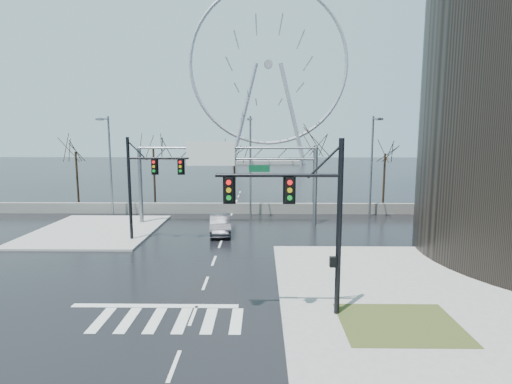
{
  "coord_description": "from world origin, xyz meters",
  "views": [
    {
      "loc": [
        3.09,
        -21.11,
        8.1
      ],
      "look_at": [
        2.7,
        7.85,
        4.0
      ],
      "focal_mm": 28.0,
      "sensor_mm": 36.0,
      "label": 1
    }
  ],
  "objects_px": {
    "signal_mast_far": "(144,179)",
    "sign_gantry": "(223,168)",
    "ferris_wheel": "(268,71)",
    "car": "(220,224)",
    "signal_mast_near": "(308,211)"
  },
  "relations": [
    {
      "from": "ferris_wheel",
      "to": "car",
      "type": "height_order",
      "value": "ferris_wheel"
    },
    {
      "from": "car",
      "to": "ferris_wheel",
      "type": "bearing_deg",
      "value": 79.85
    },
    {
      "from": "signal_mast_far",
      "to": "ferris_wheel",
      "type": "bearing_deg",
      "value": 82.8
    },
    {
      "from": "signal_mast_far",
      "to": "car",
      "type": "relative_size",
      "value": 1.67
    },
    {
      "from": "signal_mast_far",
      "to": "sign_gantry",
      "type": "relative_size",
      "value": 0.49
    },
    {
      "from": "signal_mast_near",
      "to": "signal_mast_far",
      "type": "relative_size",
      "value": 1.0
    },
    {
      "from": "ferris_wheel",
      "to": "sign_gantry",
      "type": "bearing_deg",
      "value": -93.84
    },
    {
      "from": "sign_gantry",
      "to": "car",
      "type": "xyz_separation_m",
      "value": [
        0.05,
        -3.73,
        -4.39
      ]
    },
    {
      "from": "signal_mast_near",
      "to": "car",
      "type": "relative_size",
      "value": 1.67
    },
    {
      "from": "signal_mast_far",
      "to": "sign_gantry",
      "type": "xyz_separation_m",
      "value": [
        5.49,
        6.0,
        0.35
      ]
    },
    {
      "from": "signal_mast_near",
      "to": "ferris_wheel",
      "type": "distance_m",
      "value": 101.29
    },
    {
      "from": "signal_mast_far",
      "to": "ferris_wheel",
      "type": "xyz_separation_m",
      "value": [
        10.87,
        86.04,
        21.3
      ]
    },
    {
      "from": "sign_gantry",
      "to": "car",
      "type": "relative_size",
      "value": 3.42
    },
    {
      "from": "sign_gantry",
      "to": "ferris_wheel",
      "type": "xyz_separation_m",
      "value": [
        5.38,
        80.04,
        20.95
      ]
    },
    {
      "from": "signal_mast_far",
      "to": "sign_gantry",
      "type": "height_order",
      "value": "signal_mast_far"
    }
  ]
}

